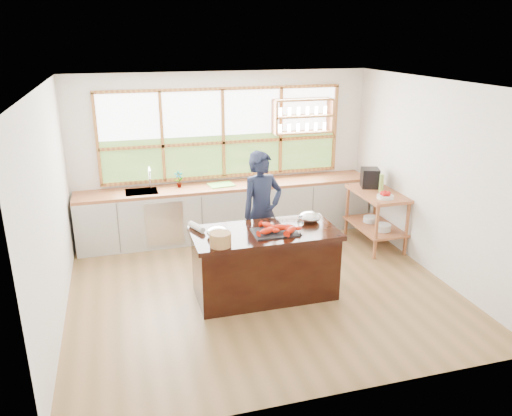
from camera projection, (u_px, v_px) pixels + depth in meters
name	position (u px, v px, depth m)	size (l,w,h in m)	color
ground_plane	(260.00, 287.00, 6.78)	(5.00, 5.00, 0.00)	olive
room_shell	(252.00, 153.00, 6.68)	(5.02, 4.52, 2.71)	white
back_counter	(227.00, 210.00, 8.39)	(4.90, 0.63, 0.90)	beige
right_shelf_unit	(377.00, 210.00, 7.95)	(0.62, 1.10, 0.90)	#A0592E
island	(265.00, 263.00, 6.45)	(1.85, 0.90, 0.90)	black
cook	(262.00, 212.00, 7.03)	(0.64, 0.42, 1.76)	#161C33
potted_plant	(179.00, 179.00, 8.05)	(0.14, 0.10, 0.27)	slate
cutting_board	(221.00, 185.00, 8.22)	(0.40, 0.30, 0.01)	#72CD49
espresso_machine	(370.00, 178.00, 8.07)	(0.27, 0.29, 0.31)	black
wine_bottle	(381.00, 183.00, 7.82)	(0.07, 0.07, 0.29)	#86A749
fruit_bowl	(385.00, 196.00, 7.55)	(0.25, 0.25, 0.11)	silver
slate_board	(275.00, 232.00, 6.24)	(0.55, 0.40, 0.02)	black
lobster_pile	(277.00, 229.00, 6.22)	(0.52, 0.44, 0.08)	red
mixing_bowl_left	(217.00, 232.00, 6.12)	(0.27, 0.27, 0.13)	silver
mixing_bowl_right	(309.00, 217.00, 6.60)	(0.29, 0.29, 0.14)	silver
wine_glass	(300.00, 223.00, 6.12)	(0.08, 0.08, 0.22)	silver
wicker_basket	(220.00, 239.00, 5.83)	(0.26, 0.26, 0.16)	tan
parchment_roll	(197.00, 227.00, 6.32)	(0.08, 0.08, 0.30)	silver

